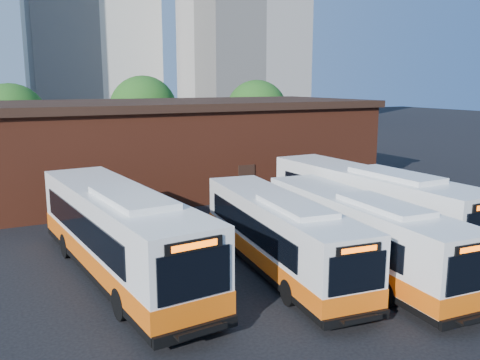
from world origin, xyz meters
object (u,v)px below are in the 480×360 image
transit_worker (452,302)px  bus_midwest (279,237)px  bus_mideast (360,237)px  bus_east (370,207)px  bus_west (120,236)px

transit_worker → bus_midwest: bearing=-1.3°
bus_mideast → bus_east: bearing=47.7°
bus_midwest → bus_mideast: bus_mideast is taller
bus_west → bus_midwest: 6.44m
bus_midwest → transit_worker: bearing=-64.9°
bus_mideast → transit_worker: 5.28m
bus_east → transit_worker: bearing=-116.6°
bus_west → bus_mideast: (8.96, -3.79, -0.21)m
bus_mideast → transit_worker: bearing=-93.1°
bus_west → bus_mideast: bus_west is taller
bus_midwest → bus_mideast: 3.30m
bus_midwest → bus_west: bearing=165.0°
bus_midwest → bus_east: 6.48m
bus_east → bus_midwest: bearing=-166.4°
bus_midwest → bus_mideast: bearing=-21.3°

